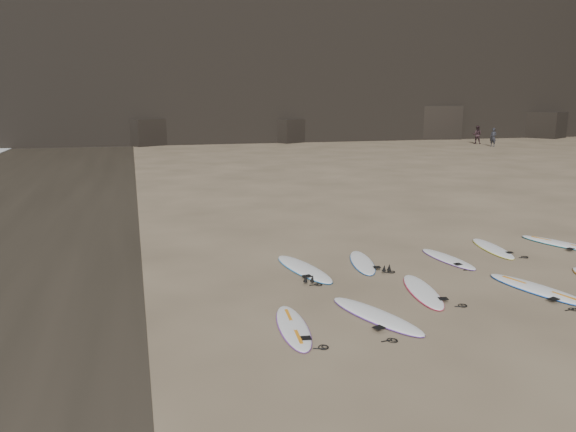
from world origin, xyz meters
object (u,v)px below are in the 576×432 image
object	(u,v)px
surfboard_8	(493,248)
person_b	(477,135)
surfboard_5	(304,268)
surfboard_3	(539,289)
person_a	(493,137)
surfboard_2	(423,291)
surfboard_9	(561,244)
surfboard_0	(293,327)
surfboard_6	(362,262)
surfboard_7	(448,259)
surfboard_1	(376,315)

from	to	relation	value
surfboard_8	person_b	xyz separation A→B (m)	(22.52, 34.60, 0.84)
surfboard_5	surfboard_3	bearing A→B (deg)	-43.34
person_a	surfboard_2	bearing A→B (deg)	-62.65
surfboard_9	person_a	xyz separation A→B (m)	(19.80, 31.52, 0.81)
surfboard_3	surfboard_9	size ratio (longest dim) A/B	1.05
person_b	surfboard_2	bearing A→B (deg)	91.86
surfboard_2	surfboard_8	xyz separation A→B (m)	(3.82, 2.82, -0.00)
surfboard_0	surfboard_3	distance (m)	6.06
surfboard_6	person_b	world-z (taller)	person_b
surfboard_5	surfboard_7	distance (m)	4.08
surfboard_7	surfboard_8	size ratio (longest dim) A/B	0.95
surfboard_0	surfboard_2	distance (m)	3.61
surfboard_8	person_a	size ratio (longest dim) A/B	1.36
surfboard_0	person_b	size ratio (longest dim) A/B	1.29
surfboard_6	person_b	xyz separation A→B (m)	(26.76, 34.91, 0.84)
surfboard_8	person_b	distance (m)	41.29
surfboard_5	surfboard_9	distance (m)	8.23
surfboard_3	person_b	xyz separation A→B (m)	(23.71, 38.03, 0.83)
surfboard_2	surfboard_6	size ratio (longest dim) A/B	1.05
surfboard_2	person_a	distance (m)	42.95
surfboard_8	surfboard_6	bearing A→B (deg)	-166.97
surfboard_1	surfboard_8	world-z (taller)	surfboard_1
surfboard_5	surfboard_9	xyz separation A→B (m)	(8.22, 0.35, -0.00)
surfboard_5	person_b	size ratio (longest dim) A/B	1.53
surfboard_9	surfboard_0	bearing A→B (deg)	-177.70
person_a	person_b	distance (m)	3.21
surfboard_6	person_b	bearing A→B (deg)	65.64
surfboard_1	surfboard_6	distance (m)	3.78
surfboard_7	person_a	bearing A→B (deg)	46.82
surfboard_1	surfboard_5	size ratio (longest dim) A/B	0.94
surfboard_1	surfboard_3	world-z (taller)	surfboard_3
surfboard_5	surfboard_9	world-z (taller)	surfboard_5
surfboard_0	surfboard_2	world-z (taller)	surfboard_2
surfboard_5	surfboard_8	size ratio (longest dim) A/B	1.16
person_a	person_b	world-z (taller)	person_b
surfboard_3	surfboard_6	xyz separation A→B (m)	(-3.05, 3.12, -0.01)
surfboard_5	surfboard_2	bearing A→B (deg)	-59.44
surfboard_0	surfboard_5	bearing A→B (deg)	75.59
surfboard_6	person_a	bearing A→B (deg)	63.42
surfboard_0	surfboard_6	world-z (taller)	same
surfboard_5	surfboard_6	bearing A→B (deg)	-6.34
person_a	surfboard_7	bearing A→B (deg)	-62.30
surfboard_5	person_a	world-z (taller)	person_a
surfboard_1	surfboard_6	world-z (taller)	surfboard_1
surfboard_5	person_b	xyz separation A→B (m)	(28.45, 35.05, 0.83)
surfboard_7	surfboard_5	bearing A→B (deg)	171.27
surfboard_3	surfboard_6	world-z (taller)	surfboard_3
surfboard_5	surfboard_6	xyz separation A→B (m)	(1.69, 0.14, -0.01)
surfboard_0	surfboard_1	distance (m)	1.77
surfboard_8	surfboard_9	size ratio (longest dim) A/B	0.92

